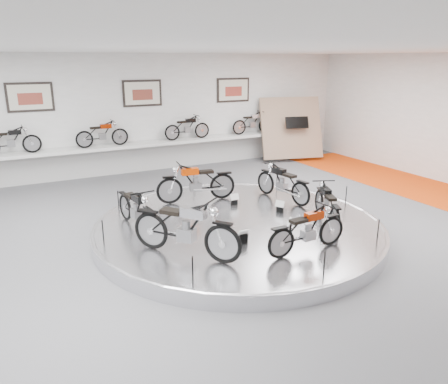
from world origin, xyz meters
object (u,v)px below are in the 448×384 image
display_platform (238,228)px  bike_e (307,230)px  shelf (147,144)px  bike_d (185,227)px  bike_b (196,182)px  bike_a (283,182)px  bike_f (327,204)px  bike_c (136,208)px

display_platform → bike_e: bike_e is taller
shelf → bike_d: size_ratio=5.81×
shelf → bike_b: size_ratio=6.31×
bike_a → bike_f: (-0.10, -1.84, -0.03)m
display_platform → bike_b: (-0.21, 1.82, 0.66)m
display_platform → shelf: bearing=90.0°
bike_a → bike_c: 3.92m
bike_b → bike_f: bearing=134.1°
shelf → bike_b: 4.59m
bike_b → bike_c: 2.22m
shelf → bike_b: bearing=-92.6°
bike_a → bike_d: bearing=110.0°
display_platform → bike_a: size_ratio=3.98×
shelf → bike_e: bike_e is taller
bike_b → bike_f: bike_b is taller
shelf → display_platform: bearing=-90.0°
bike_c → bike_f: bearing=60.1°
bike_d → bike_e: 2.27m
bike_d → bike_f: bike_d is taller
shelf → bike_c: (-2.12, -5.70, -0.24)m
bike_a → bike_e: bike_a is taller
bike_d → bike_f: (3.42, 0.12, -0.11)m
bike_b → shelf: bearing=-83.2°
display_platform → bike_a: bearing=26.4°
bike_d → bike_e: size_ratio=1.25×
bike_d → bike_f: size_ratio=1.25×
display_platform → bike_d: bearing=-148.1°
display_platform → bike_e: bearing=-79.1°
bike_d → bike_b: bearing=114.8°
display_platform → bike_b: 1.95m
shelf → bike_c: size_ratio=7.08×
bike_b → bike_f: 3.36m
bike_e → bike_f: size_ratio=1.01×
bike_e → bike_d: bearing=154.7°
bike_b → bike_c: bearing=39.9°
display_platform → bike_d: (-1.71, -1.06, 0.71)m
shelf → bike_e: bearing=-87.4°
display_platform → bike_a: (1.80, 0.90, 0.62)m
display_platform → shelf: size_ratio=0.58×
bike_a → bike_b: bike_b is taller
bike_f → display_platform: bearing=85.0°
shelf → bike_a: (1.80, -5.50, -0.23)m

